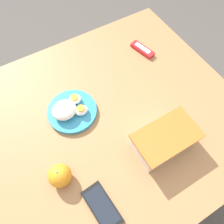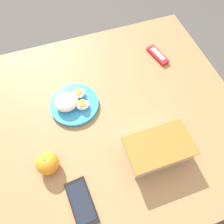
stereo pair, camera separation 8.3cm
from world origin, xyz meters
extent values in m
plane|color=#4C4742|center=(0.00, 0.00, 0.00)|extent=(10.00, 10.00, 0.00)
cube|color=#996B42|center=(0.00, 0.00, 0.75)|extent=(1.02, 0.93, 0.03)
cylinder|color=brown|center=(-0.46, -0.41, 0.37)|extent=(0.05, 0.05, 0.73)
cylinder|color=brown|center=(0.46, -0.41, 0.37)|extent=(0.05, 0.05, 0.73)
cube|color=white|center=(-0.09, 0.20, 0.80)|extent=(0.21, 0.12, 0.08)
cube|color=#CCBC84|center=(-0.09, 0.20, 0.78)|extent=(0.19, 0.11, 0.04)
cube|color=orange|center=(-0.09, 0.20, 0.85)|extent=(0.22, 0.13, 0.01)
ellipsoid|color=tan|center=(-0.09, 0.20, 0.80)|extent=(0.06, 0.04, 0.03)
sphere|color=orange|center=(0.27, 0.13, 0.80)|extent=(0.08, 0.08, 0.08)
cylinder|color=#4C662D|center=(0.27, 0.13, 0.84)|extent=(0.01, 0.01, 0.00)
cylinder|color=teal|center=(0.13, -0.09, 0.77)|extent=(0.19, 0.19, 0.02)
ellipsoid|color=white|center=(0.16, -0.09, 0.81)|extent=(0.09, 0.09, 0.05)
ellipsoid|color=white|center=(0.10, -0.12, 0.80)|extent=(0.05, 0.04, 0.03)
cylinder|color=#F4A823|center=(0.10, -0.12, 0.81)|extent=(0.03, 0.03, 0.01)
ellipsoid|color=white|center=(0.10, -0.06, 0.80)|extent=(0.05, 0.04, 0.03)
cylinder|color=#F4A823|center=(0.10, -0.06, 0.81)|extent=(0.03, 0.03, 0.01)
cube|color=red|center=(-0.30, -0.22, 0.77)|extent=(0.07, 0.13, 0.02)
cube|color=white|center=(-0.30, -0.22, 0.78)|extent=(0.04, 0.09, 0.00)
cube|color=black|center=(0.20, 0.27, 0.77)|extent=(0.08, 0.16, 0.01)
cube|color=black|center=(0.20, 0.27, 0.77)|extent=(0.07, 0.13, 0.00)
camera|label=1|loc=(0.21, 0.36, 1.52)|focal=35.00mm
camera|label=2|loc=(0.13, 0.39, 1.52)|focal=35.00mm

